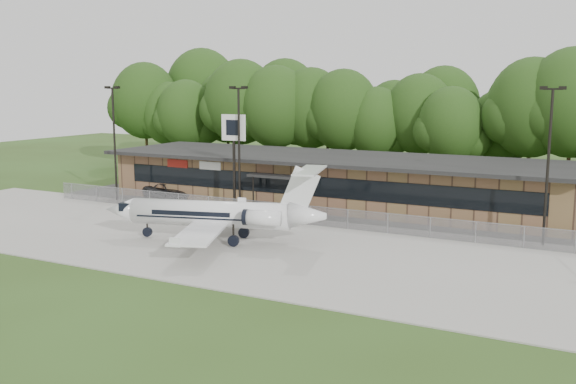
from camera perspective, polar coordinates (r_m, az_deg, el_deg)
The scene contains 12 objects.
ground at distance 36.23m, azimuth -11.31°, elevation -7.19°, with size 160.00×160.00×0.00m, color #2E3F16.
apron at distance 42.51m, azimuth -4.56°, elevation -4.50°, with size 64.00×18.00×0.08m, color #9E9B93.
parking_lot at distance 52.39m, azimuth 2.10°, elevation -1.83°, with size 50.00×9.00×0.06m, color #383835.
terminal at distance 56.01m, azimuth 4.05°, elevation 1.11°, with size 41.00×11.65×4.30m.
fence at distance 48.29m, azimuth -0.18°, elevation -1.89°, with size 46.00×0.04×1.52m.
treeline at distance 72.42m, azimuth 9.83°, elevation 7.10°, with size 72.00×12.00×15.00m, color #163711, non-canonical shape.
light_pole_left at distance 59.17m, azimuth -15.19°, elevation 4.95°, with size 1.55×0.30×10.23m.
light_pole_mid at distance 51.31m, azimuth -4.38°, elevation 4.62°, with size 1.55×0.30×10.23m.
light_pole_right at distance 43.86m, azimuth 22.16°, elevation 3.14°, with size 1.55×0.30×10.23m.
business_jet at distance 42.46m, azimuth -6.20°, elevation -2.04°, with size 15.27×13.72×5.17m.
suv at distance 59.74m, azimuth -10.55°, elevation 0.09°, with size 2.43×5.26×1.46m, color #2E2E31.
pole_sign at distance 51.91m, azimuth -4.85°, elevation 4.81°, with size 2.10×0.31×7.99m.
Camera 1 is at (21.91, -26.98, 10.23)m, focal length 40.00 mm.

